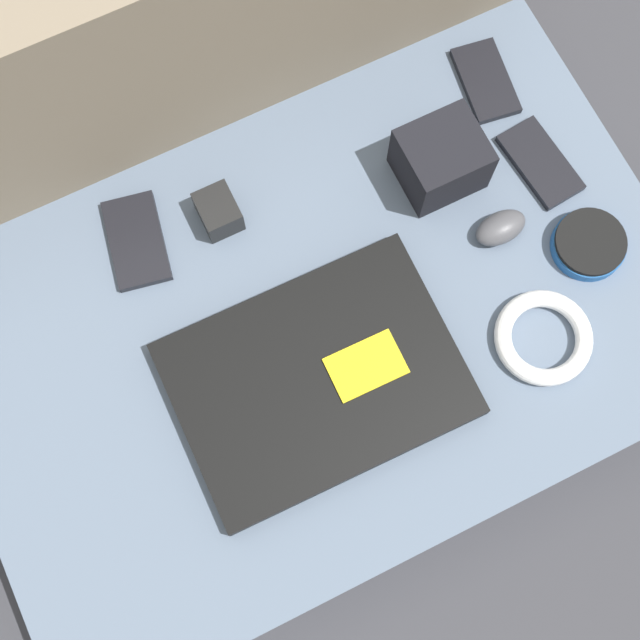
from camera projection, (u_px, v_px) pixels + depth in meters
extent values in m
plane|color=#38383D|center=(320.00, 346.00, 1.23)|extent=(8.00, 8.00, 0.00)
cube|color=slate|center=(320.00, 335.00, 1.17)|extent=(0.92, 0.60, 0.11)
cube|color=#7F705B|center=(179.00, 26.00, 1.12)|extent=(0.92, 0.20, 0.43)
cube|color=black|center=(317.00, 380.00, 1.09)|extent=(0.35, 0.26, 0.02)
cube|color=yellow|center=(366.00, 366.00, 1.08)|extent=(0.09, 0.06, 0.00)
ellipsoid|color=#4C4C51|center=(501.00, 228.00, 1.13)|extent=(0.07, 0.04, 0.03)
cylinder|color=#1E569E|center=(588.00, 245.00, 1.14)|extent=(0.09, 0.09, 0.02)
cylinder|color=black|center=(591.00, 242.00, 1.12)|extent=(0.09, 0.09, 0.01)
cube|color=black|center=(540.00, 163.00, 1.17)|extent=(0.07, 0.13, 0.01)
cube|color=black|center=(137.00, 241.00, 1.14)|extent=(0.09, 0.13, 0.01)
cube|color=black|center=(485.00, 81.00, 1.20)|extent=(0.08, 0.12, 0.01)
cube|color=black|center=(441.00, 159.00, 1.13)|extent=(0.10, 0.09, 0.08)
cube|color=black|center=(218.00, 212.00, 1.13)|extent=(0.05, 0.06, 0.04)
torus|color=white|center=(543.00, 338.00, 1.10)|extent=(0.12, 0.12, 0.02)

